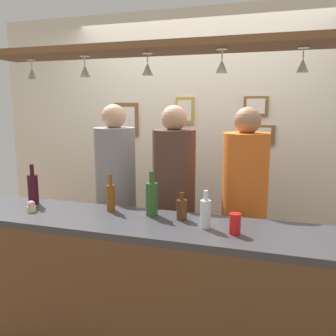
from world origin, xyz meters
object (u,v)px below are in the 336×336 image
Objects in this scene: bottle_beer_brown_stubby at (182,209)px; picture_frame_upper_small at (256,106)px; bottle_champagne_green at (152,198)px; picture_frame_lower_pair at (258,135)px; person_right_orange_shirt at (245,197)px; bottle_soda_clear at (206,213)px; picture_frame_caricature at (126,120)px; person_left_grey_shirt at (116,185)px; drink_can at (235,224)px; picture_frame_crest at (185,111)px; bottle_beer_amber_tall at (111,197)px; person_middle_brown_shirt at (174,190)px; bottle_wine_dark_red at (33,189)px; cupcake at (31,207)px.

bottle_beer_brown_stubby is 1.49m from picture_frame_upper_small.
picture_frame_lower_pair reaches higher than bottle_champagne_green.
person_right_orange_shirt is 0.67m from bottle_soda_clear.
picture_frame_upper_small reaches higher than picture_frame_caricature.
picture_frame_upper_small is 1.31m from picture_frame_caricature.
person_left_grey_shirt is 1.30m from drink_can.
drink_can is at bearing -16.25° from bottle_soda_clear.
picture_frame_crest is at bearing 131.97° from person_right_orange_shirt.
bottle_beer_amber_tall is 0.31m from bottle_champagne_green.
picture_frame_lower_pair is at bearing 65.38° from bottle_champagne_green.
bottle_soda_clear is at bearing -12.31° from bottle_beer_amber_tall.
person_middle_brown_shirt is at bearing 90.40° from bottle_champagne_green.
person_right_orange_shirt is (0.56, 0.00, -0.01)m from person_middle_brown_shirt.
person_middle_brown_shirt is at bearing -0.00° from person_left_grey_shirt.
bottle_wine_dark_red is at bearing -128.27° from person_left_grey_shirt.
person_middle_brown_shirt is 7.72× the size of picture_frame_upper_small.
person_right_orange_shirt reaches higher than bottle_wine_dark_red.
picture_frame_crest is at bearing 57.86° from bottle_wine_dark_red.
picture_frame_lower_pair is (1.10, 0.76, 0.39)m from person_left_grey_shirt.
person_right_orange_shirt is at bearing 76.15° from bottle_soda_clear.
drink_can is at bearing -6.85° from bottle_wine_dark_red.
bottle_beer_brown_stubby is at bearing -75.26° from picture_frame_crest.
person_middle_brown_shirt is at bearing 29.47° from bottle_wine_dark_red.
person_left_grey_shirt is 1.39m from picture_frame_lower_pair.
person_right_orange_shirt is at bearing 91.77° from drink_can.
picture_frame_crest is 0.68m from picture_frame_upper_small.
bottle_beer_brown_stubby is 0.22m from bottle_champagne_green.
picture_frame_upper_small reaches higher than bottle_beer_amber_tall.
picture_frame_upper_small reaches higher than picture_frame_crest.
person_middle_brown_shirt reaches higher than cupcake.
picture_frame_lower_pair is 0.88× the size of picture_frame_caricature.
picture_frame_caricature is at bearing 149.89° from person_right_orange_shirt.
picture_frame_upper_small is (-0.03, 1.46, 0.65)m from drink_can.
person_middle_brown_shirt is 6.53× the size of bottle_beer_amber_tall.
bottle_beer_amber_tall is 0.76× the size of picture_frame_caricature.
cupcake is (-0.30, -0.69, -0.02)m from person_left_grey_shirt.
bottle_beer_brown_stubby is at bearing -36.54° from person_left_grey_shirt.
picture_frame_caricature is at bearing 180.00° from picture_frame_crest.
bottle_soda_clear is 2.95× the size of cupcake.
picture_frame_crest is at bearing 81.68° from bottle_beer_amber_tall.
bottle_beer_brown_stubby is 1.48× the size of drink_can.
bottle_champagne_green is 1.44m from picture_frame_lower_pair.
picture_frame_upper_small is at bearing 75.58° from bottle_beer_brown_stubby.
picture_frame_upper_small reaches higher than person_left_grey_shirt.
bottle_wine_dark_red is at bearing -150.53° from person_middle_brown_shirt.
bottle_beer_amber_tall is at bearing -67.43° from person_left_grey_shirt.
bottle_wine_dark_red is 0.88× the size of picture_frame_caricature.
person_right_orange_shirt is 0.76m from bottle_champagne_green.
bottle_beer_amber_tall is 0.62m from bottle_wine_dark_red.
bottle_champagne_green is at bearing -114.62° from picture_frame_lower_pair.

